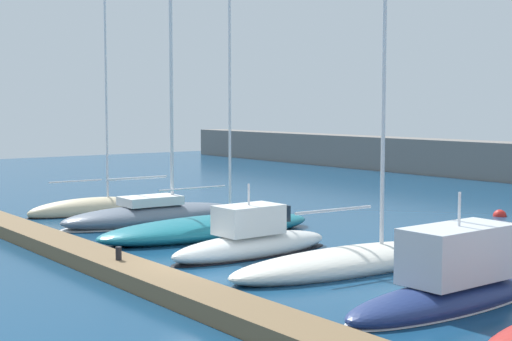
{
  "coord_description": "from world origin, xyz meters",
  "views": [
    {
      "loc": [
        20.86,
        -13.43,
        5.61
      ],
      "look_at": [
        -3.09,
        4.37,
        3.09
      ],
      "focal_mm": 53.76,
      "sensor_mm": 36.0,
      "label": 1
    }
  ],
  "objects_px": {
    "sailboat_teal_third": "(209,227)",
    "motorboat_white_fourth": "(252,241)",
    "sailboat_sand_nearest": "(92,209)",
    "motorboat_navy_sixth": "(452,282)",
    "dock_bollard": "(119,253)",
    "sailboat_ivory_fifth": "(353,258)",
    "sailboat_slate_second": "(153,213)",
    "mooring_buoy_red": "(500,216)"
  },
  "relations": [
    {
      "from": "sailboat_teal_third",
      "to": "motorboat_white_fourth",
      "type": "relative_size",
      "value": 2.69
    },
    {
      "from": "sailboat_sand_nearest",
      "to": "sailboat_teal_third",
      "type": "distance_m",
      "value": 9.5
    },
    {
      "from": "sailboat_teal_third",
      "to": "motorboat_navy_sixth",
      "type": "xyz_separation_m",
      "value": [
        13.82,
        -0.84,
        0.27
      ]
    },
    {
      "from": "sailboat_sand_nearest",
      "to": "motorboat_navy_sixth",
      "type": "relative_size",
      "value": 1.8
    },
    {
      "from": "sailboat_teal_third",
      "to": "dock_bollard",
      "type": "xyz_separation_m",
      "value": [
        4.8,
        -6.7,
        0.36
      ]
    },
    {
      "from": "sailboat_ivory_fifth",
      "to": "sailboat_sand_nearest",
      "type": "bearing_deg",
      "value": 97.28
    },
    {
      "from": "sailboat_teal_third",
      "to": "sailboat_ivory_fifth",
      "type": "xyz_separation_m",
      "value": [
        8.68,
        0.24,
        0.02
      ]
    },
    {
      "from": "sailboat_slate_second",
      "to": "motorboat_navy_sixth",
      "type": "height_order",
      "value": "sailboat_slate_second"
    },
    {
      "from": "sailboat_ivory_fifth",
      "to": "motorboat_navy_sixth",
      "type": "height_order",
      "value": "sailboat_ivory_fifth"
    },
    {
      "from": "sailboat_teal_third",
      "to": "sailboat_ivory_fifth",
      "type": "relative_size",
      "value": 0.92
    },
    {
      "from": "mooring_buoy_red",
      "to": "sailboat_sand_nearest",
      "type": "bearing_deg",
      "value": -129.54
    },
    {
      "from": "sailboat_sand_nearest",
      "to": "sailboat_teal_third",
      "type": "relative_size",
      "value": 0.73
    },
    {
      "from": "motorboat_white_fourth",
      "to": "mooring_buoy_red",
      "type": "bearing_deg",
      "value": 0.28
    },
    {
      "from": "motorboat_white_fourth",
      "to": "sailboat_teal_third",
      "type": "bearing_deg",
      "value": 74.7
    },
    {
      "from": "motorboat_navy_sixth",
      "to": "dock_bollard",
      "type": "bearing_deg",
      "value": 121.65
    },
    {
      "from": "sailboat_sand_nearest",
      "to": "mooring_buoy_red",
      "type": "height_order",
      "value": "sailboat_sand_nearest"
    },
    {
      "from": "sailboat_teal_third",
      "to": "dock_bollard",
      "type": "height_order",
      "value": "sailboat_teal_third"
    },
    {
      "from": "sailboat_teal_third",
      "to": "sailboat_ivory_fifth",
      "type": "distance_m",
      "value": 8.69
    },
    {
      "from": "sailboat_sand_nearest",
      "to": "motorboat_white_fourth",
      "type": "bearing_deg",
      "value": -87.45
    },
    {
      "from": "motorboat_white_fourth",
      "to": "sailboat_ivory_fifth",
      "type": "xyz_separation_m",
      "value": [
        4.06,
        1.33,
        -0.14
      ]
    },
    {
      "from": "motorboat_white_fourth",
      "to": "mooring_buoy_red",
      "type": "height_order",
      "value": "motorboat_white_fourth"
    },
    {
      "from": "sailboat_slate_second",
      "to": "motorboat_navy_sixth",
      "type": "distance_m",
      "value": 18.48
    },
    {
      "from": "mooring_buoy_red",
      "to": "dock_bollard",
      "type": "xyz_separation_m",
      "value": [
        0.84,
        -21.78,
        0.74
      ]
    },
    {
      "from": "sailboat_slate_second",
      "to": "sailboat_ivory_fifth",
      "type": "distance_m",
      "value": 13.34
    },
    {
      "from": "sailboat_slate_second",
      "to": "mooring_buoy_red",
      "type": "xyz_separation_m",
      "value": [
        8.61,
        15.26,
        -0.49
      ]
    },
    {
      "from": "sailboat_sand_nearest",
      "to": "sailboat_teal_third",
      "type": "bearing_deg",
      "value": -80.77
    },
    {
      "from": "dock_bollard",
      "to": "motorboat_navy_sixth",
      "type": "bearing_deg",
      "value": 33.01
    },
    {
      "from": "sailboat_sand_nearest",
      "to": "sailboat_ivory_fifth",
      "type": "height_order",
      "value": "sailboat_ivory_fifth"
    },
    {
      "from": "sailboat_slate_second",
      "to": "sailboat_teal_third",
      "type": "xyz_separation_m",
      "value": [
        4.65,
        0.18,
        -0.11
      ]
    },
    {
      "from": "motorboat_white_fourth",
      "to": "sailboat_slate_second",
      "type": "bearing_deg",
      "value": 82.35
    },
    {
      "from": "sailboat_teal_third",
      "to": "mooring_buoy_red",
      "type": "xyz_separation_m",
      "value": [
        3.96,
        15.08,
        -0.38
      ]
    },
    {
      "from": "sailboat_sand_nearest",
      "to": "mooring_buoy_red",
      "type": "xyz_separation_m",
      "value": [
        13.39,
        16.22,
        -0.24
      ]
    },
    {
      "from": "sailboat_slate_second",
      "to": "motorboat_white_fourth",
      "type": "xyz_separation_m",
      "value": [
        9.27,
        -0.91,
        0.05
      ]
    },
    {
      "from": "sailboat_sand_nearest",
      "to": "sailboat_slate_second",
      "type": "xyz_separation_m",
      "value": [
        4.78,
        0.96,
        0.25
      ]
    },
    {
      "from": "motorboat_white_fourth",
      "to": "sailboat_ivory_fifth",
      "type": "relative_size",
      "value": 0.34
    },
    {
      "from": "sailboat_sand_nearest",
      "to": "sailboat_slate_second",
      "type": "distance_m",
      "value": 4.88
    },
    {
      "from": "motorboat_white_fourth",
      "to": "motorboat_navy_sixth",
      "type": "xyz_separation_m",
      "value": [
        9.2,
        0.25,
        0.11
      ]
    },
    {
      "from": "motorboat_navy_sixth",
      "to": "sailboat_slate_second",
      "type": "bearing_deg",
      "value": 86.59
    },
    {
      "from": "sailboat_slate_second",
      "to": "sailboat_teal_third",
      "type": "bearing_deg",
      "value": -86.41
    },
    {
      "from": "sailboat_slate_second",
      "to": "motorboat_white_fourth",
      "type": "relative_size",
      "value": 2.75
    },
    {
      "from": "motorboat_navy_sixth",
      "to": "mooring_buoy_red",
      "type": "height_order",
      "value": "motorboat_navy_sixth"
    },
    {
      "from": "mooring_buoy_red",
      "to": "dock_bollard",
      "type": "relative_size",
      "value": 1.56
    }
  ]
}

